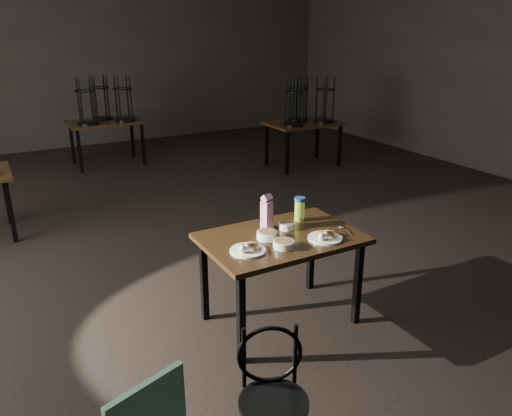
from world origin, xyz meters
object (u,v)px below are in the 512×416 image
bentwood_chair (272,388)px  main_table (281,245)px  water_bottle (300,209)px  juice_carton (267,213)px

bentwood_chair → main_table: bearing=78.7°
main_table → water_bottle: water_bottle is taller
juice_carton → bentwood_chair: (-0.73, -1.32, -0.42)m
bentwood_chair → juice_carton: bearing=83.3°
main_table → juice_carton: 0.28m
main_table → bentwood_chair: bearing=-123.8°
juice_carton → main_table: bearing=-81.1°
water_bottle → bentwood_chair: 1.75m
main_table → juice_carton: bearing=98.9°
main_table → bentwood_chair: bentwood_chair is taller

